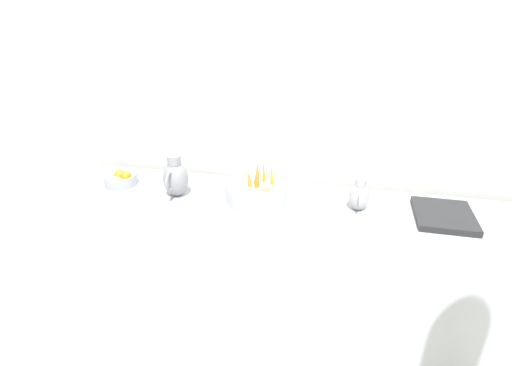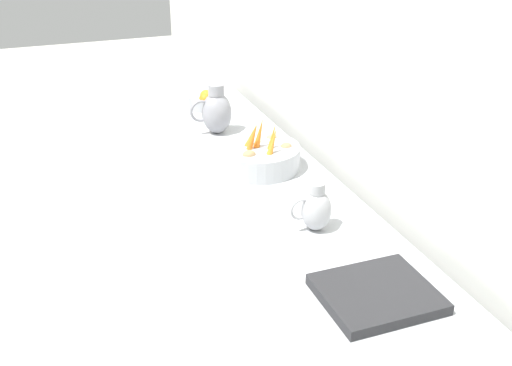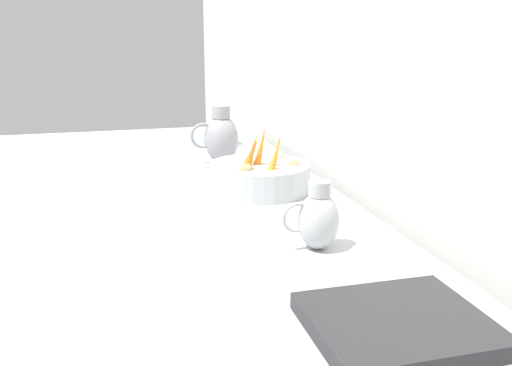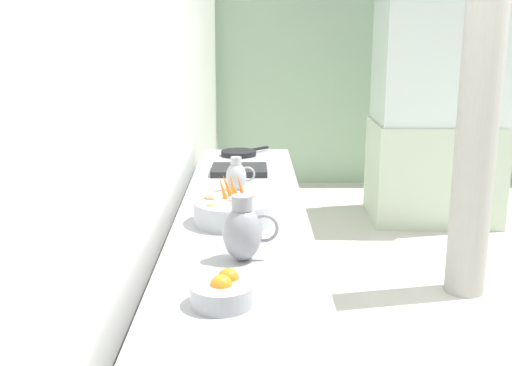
# 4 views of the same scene
# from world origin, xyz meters

# --- Properties ---
(tile_wall_left) EXTENTS (0.10, 7.66, 3.00)m
(tile_wall_left) POSITION_xyz_m (-1.95, 0.36, 1.50)
(tile_wall_left) COLOR silver
(tile_wall_left) RESTS_ON ground_plane
(prep_counter) EXTENTS (0.62, 3.15, 0.94)m
(prep_counter) POSITION_xyz_m (-1.53, -0.14, 0.47)
(prep_counter) COLOR #ADAFB5
(prep_counter) RESTS_ON ground_plane
(vegetable_colander) EXTENTS (0.37, 0.37, 0.24)m
(vegetable_colander) POSITION_xyz_m (-1.56, -0.37, 0.99)
(vegetable_colander) COLOR #ADAFB5
(vegetable_colander) RESTS_ON prep_counter
(orange_bowl) EXTENTS (0.20, 0.20, 0.10)m
(orange_bowl) POSITION_xyz_m (-1.58, -1.24, 0.98)
(orange_bowl) COLOR #9EA0A5
(orange_bowl) RESTS_ON prep_counter
(metal_pitcher_tall) EXTENTS (0.21, 0.15, 0.25)m
(metal_pitcher_tall) POSITION_xyz_m (-1.52, -0.85, 1.05)
(metal_pitcher_tall) COLOR gray
(metal_pitcher_tall) RESTS_ON prep_counter
(metal_pitcher_short) EXTENTS (0.16, 0.11, 0.19)m
(metal_pitcher_short) POSITION_xyz_m (-1.57, 0.21, 1.02)
(metal_pitcher_short) COLOR #A3A3A8
(metal_pitcher_short) RESTS_ON prep_counter
(counter_sink_basin) EXTENTS (0.34, 0.30, 0.04)m
(counter_sink_basin) POSITION_xyz_m (-1.56, 0.66, 0.95)
(counter_sink_basin) COLOR #232326
(counter_sink_basin) RESTS_ON prep_counter
(skillet_on_counter) EXTENTS (0.34, 0.32, 0.03)m
(skillet_on_counter) POSITION_xyz_m (-1.57, 1.21, 0.95)
(skillet_on_counter) COLOR black
(skillet_on_counter) RESTS_ON prep_counter
(glass_block_booth) EXTENTS (1.26, 0.99, 2.33)m
(glass_block_booth) POSITION_xyz_m (0.26, 2.80, 1.15)
(glass_block_booth) COLOR #B7C6AD
(glass_block_booth) RESTS_ON ground_plane
(support_column) EXTENTS (0.27, 0.27, 3.00)m
(support_column) POSITION_xyz_m (0.01, 1.00, 1.50)
(support_column) COLOR #9E9B93
(support_column) RESTS_ON ground_plane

